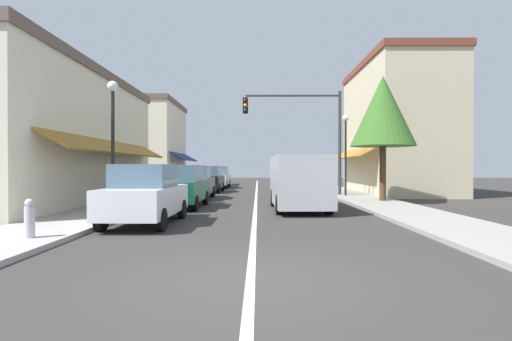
{
  "coord_description": "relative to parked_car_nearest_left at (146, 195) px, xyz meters",
  "views": [
    {
      "loc": [
        0.11,
        -5.9,
        1.69
      ],
      "look_at": [
        -0.0,
        15.65,
        1.51
      ],
      "focal_mm": 27.83,
      "sensor_mm": 36.0,
      "label": 1
    }
  ],
  "objects": [
    {
      "name": "street_lamp_right_mid",
      "position": [
        8.19,
        10.37,
        2.23
      ],
      "size": [
        0.36,
        0.36,
        4.59
      ],
      "color": "black",
      "rests_on": "ground"
    },
    {
      "name": "ground_plane",
      "position": [
        3.21,
        12.22,
        -0.88
      ],
      "size": [
        80.0,
        80.0,
        0.0
      ],
      "primitive_type": "plane",
      "color": "#33302D"
    },
    {
      "name": "parked_car_far_left",
      "position": [
        -0.01,
        15.18,
        0.0
      ],
      "size": [
        1.82,
        4.12,
        1.77
      ],
      "rotation": [
        0.0,
        0.0,
        -0.01
      ],
      "color": "black",
      "rests_on": "ground"
    },
    {
      "name": "lane_center_stripe",
      "position": [
        3.21,
        12.22,
        -0.88
      ],
      "size": [
        0.14,
        52.0,
        0.01
      ],
      "primitive_type": "cube",
      "color": "silver",
      "rests_on": "ground"
    },
    {
      "name": "street_lamp_left_near",
      "position": [
        -1.62,
        1.76,
        2.25
      ],
      "size": [
        0.36,
        0.36,
        4.62
      ],
      "color": "black",
      "rests_on": "ground"
    },
    {
      "name": "tree_right_near",
      "position": [
        9.18,
        6.96,
        3.43
      ],
      "size": [
        3.01,
        3.01,
        5.99
      ],
      "color": "#4C331E",
      "rests_on": "ground"
    },
    {
      "name": "van_in_lane",
      "position": [
        4.92,
        3.99,
        0.27
      ],
      "size": [
        2.1,
        5.23,
        2.12
      ],
      "rotation": [
        0.0,
        0.0,
        0.03
      ],
      "color": "#B2B7BC",
      "rests_on": "ground"
    },
    {
      "name": "parked_car_nearest_left",
      "position": [
        0.0,
        0.0,
        0.0
      ],
      "size": [
        1.81,
        4.11,
        1.77
      ],
      "rotation": [
        0.0,
        0.0,
        -0.01
      ],
      "color": "silver",
      "rests_on": "ground"
    },
    {
      "name": "sidewalk_left",
      "position": [
        -2.29,
        12.22,
        -0.82
      ],
      "size": [
        2.6,
        56.0,
        0.12
      ],
      "primitive_type": "cube",
      "color": "#A39E99",
      "rests_on": "ground"
    },
    {
      "name": "sidewalk_right",
      "position": [
        8.71,
        12.22,
        -0.82
      ],
      "size": [
        2.6,
        56.0,
        0.12
      ],
      "primitive_type": "cube",
      "color": "gray",
      "rests_on": "ground"
    },
    {
      "name": "parked_car_distant_left",
      "position": [
        0.07,
        20.16,
        0.0
      ],
      "size": [
        1.82,
        4.12,
        1.77
      ],
      "rotation": [
        0.0,
        0.0,
        -0.01
      ],
      "color": "#B7BABF",
      "rests_on": "ground"
    },
    {
      "name": "storefront_far_left",
      "position": [
        -6.29,
        22.22,
        2.76
      ],
      "size": [
        6.71,
        8.2,
        7.26
      ],
      "color": "beige",
      "rests_on": "ground"
    },
    {
      "name": "parked_car_second_left",
      "position": [
        0.14,
        4.79,
        0.0
      ],
      "size": [
        1.84,
        4.13,
        1.77
      ],
      "rotation": [
        0.0,
        0.0,
        -0.02
      ],
      "color": "#0F4C33",
      "rests_on": "ground"
    },
    {
      "name": "storefront_right_block",
      "position": [
        12.32,
        14.22,
        3.36
      ],
      "size": [
        5.93,
        10.2,
        8.47
      ],
      "color": "beige",
      "rests_on": "ground"
    },
    {
      "name": "parked_car_third_left",
      "position": [
        -0.05,
        9.32,
        0.0
      ],
      "size": [
        1.79,
        4.1,
        1.77
      ],
      "rotation": [
        0.0,
        0.0,
        -0.0
      ],
      "color": "#4C5156",
      "rests_on": "ground"
    },
    {
      "name": "fire_hydrant",
      "position": [
        -1.76,
        -2.92,
        -0.33
      ],
      "size": [
        0.22,
        0.22,
        0.87
      ],
      "color": "#B2B2B7",
      "rests_on": "ground"
    },
    {
      "name": "traffic_signal_mast_arm",
      "position": [
        6.1,
        11.03,
        3.28
      ],
      "size": [
        5.65,
        0.5,
        6.05
      ],
      "color": "#333333",
      "rests_on": "ground"
    },
    {
      "name": "storefront_left_block",
      "position": [
        -6.11,
        6.22,
        2.17
      ],
      "size": [
        6.37,
        14.2,
        6.1
      ],
      "color": "beige",
      "rests_on": "ground"
    }
  ]
}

